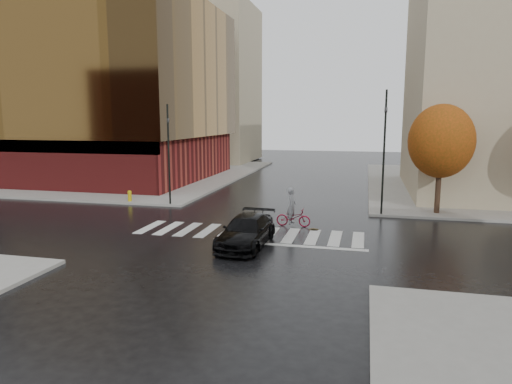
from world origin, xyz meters
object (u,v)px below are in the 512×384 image
(cyclist, at_px, (293,213))
(fire_hydrant, at_px, (130,195))
(sedan, at_px, (246,231))
(traffic_light_ne, at_px, (384,144))
(traffic_light_nw, at_px, (169,149))

(cyclist, relative_size, fire_hydrant, 2.81)
(sedan, height_order, traffic_light_ne, traffic_light_ne)
(sedan, distance_m, traffic_light_ne, 10.84)
(sedan, xyz_separation_m, traffic_light_nw, (-7.41, 8.10, 3.12))
(cyclist, xyz_separation_m, traffic_light_ne, (4.76, 3.80, 3.58))
(sedan, height_order, traffic_light_nw, traffic_light_nw)
(traffic_light_ne, xyz_separation_m, fire_hydrant, (-16.73, 0.20, -3.74))
(cyclist, height_order, traffic_light_ne, traffic_light_ne)
(cyclist, height_order, fire_hydrant, cyclist)
(sedan, relative_size, traffic_light_nw, 0.73)
(cyclist, bearing_deg, traffic_light_ne, -49.07)
(sedan, height_order, fire_hydrant, sedan)
(cyclist, bearing_deg, sedan, 163.51)
(sedan, relative_size, traffic_light_ne, 0.65)
(cyclist, distance_m, traffic_light_ne, 7.07)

